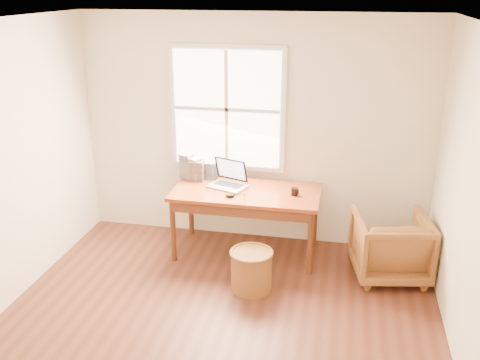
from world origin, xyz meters
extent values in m
cube|color=#592D1E|center=(0.00, 0.00, -0.01)|extent=(4.00, 4.50, 0.02)
cube|color=white|center=(0.00, 0.00, 2.61)|extent=(4.00, 4.50, 0.02)
cube|color=#ECE4C8|center=(0.00, 2.26, 1.30)|extent=(4.00, 0.02, 2.60)
cube|color=silver|center=(-0.30, 2.22, 1.55)|extent=(1.32, 0.05, 1.42)
cube|color=white|center=(-0.30, 2.19, 1.55)|extent=(1.20, 0.02, 1.30)
cube|color=silver|center=(-0.30, 2.18, 1.55)|extent=(0.04, 0.02, 1.30)
cube|color=silver|center=(-0.30, 2.18, 1.55)|extent=(1.20, 0.02, 0.04)
cube|color=brown|center=(0.00, 1.80, 0.73)|extent=(1.60, 0.80, 0.04)
imported|color=brown|center=(1.55, 1.59, 0.34)|extent=(0.85, 0.87, 0.68)
cylinder|color=brown|center=(0.20, 1.05, 0.20)|extent=(0.46, 0.46, 0.40)
ellipsoid|color=black|center=(-0.13, 1.58, 0.77)|extent=(0.11, 0.08, 0.03)
cylinder|color=black|center=(0.53, 1.77, 0.79)|extent=(0.09, 0.09, 0.08)
cube|color=silver|center=(-0.65, 2.03, 0.88)|extent=(0.17, 0.16, 0.26)
cube|color=#27282D|center=(-0.61, 2.01, 0.86)|extent=(0.15, 0.13, 0.23)
cube|color=#9E9FAB|center=(-0.75, 2.05, 0.90)|extent=(0.16, 0.15, 0.29)
cube|color=#AFB5BB|center=(-0.49, 2.14, 0.85)|extent=(0.18, 0.17, 0.19)
camera|label=1|loc=(1.02, -3.52, 2.89)|focal=40.00mm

